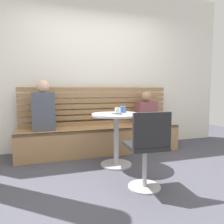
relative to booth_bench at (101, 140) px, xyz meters
The scene contains 12 objects.
ground 1.22m from the booth_bench, 90.00° to the right, with size 8.00×8.00×0.00m, color #42424C.
back_wall 1.31m from the booth_bench, 90.00° to the left, with size 5.20×0.10×2.90m, color white.
booth_bench is the anchor object (origin of this frame).
booth_backrest 0.61m from the booth_bench, 90.00° to the left, with size 2.65×0.04×0.67m.
cafe_table 0.73m from the booth_bench, 86.35° to the right, with size 0.68×0.68×0.74m.
white_chair 1.50m from the booth_bench, 85.75° to the right, with size 0.42×0.42×0.85m.
person_adult 1.08m from the booth_bench, behind, with size 0.34×0.22×0.77m.
person_child_left 0.97m from the booth_bench, ahead, with size 0.34×0.22×0.60m.
cup_mug_blue 0.84m from the booth_bench, 74.21° to the right, with size 0.08×0.08×0.10m, color #3D5B9E.
cup_glass_short 0.86m from the booth_bench, 84.10° to the right, with size 0.08×0.08×0.08m, color silver.
plate_small 0.95m from the booth_bench, 71.55° to the right, with size 0.17×0.17×0.01m, color white.
phone_on_table 0.91m from the booth_bench, 87.78° to the right, with size 0.07×0.14×0.01m, color black.
Camera 1 is at (-0.92, -2.26, 1.07)m, focal length 34.42 mm.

